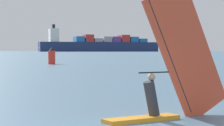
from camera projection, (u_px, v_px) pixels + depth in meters
The scene contains 3 objects.
windsurfer at pixel (169, 76), 13.22m from camera, with size 3.93×2.85×4.47m.
cargo_ship at pixel (98, 45), 637.18m from camera, with size 171.87×83.84×38.14m.
channel_buoy at pixel (52, 57), 64.00m from camera, with size 1.02×1.02×2.46m.
Camera 1 is at (-0.17, -10.11, 2.04)m, focal length 71.13 mm.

